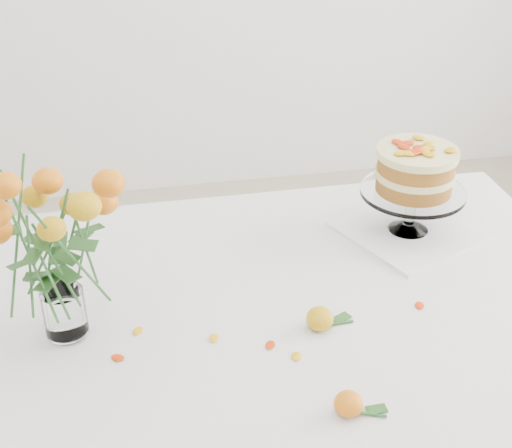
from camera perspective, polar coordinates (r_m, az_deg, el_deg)
The scene contains 12 objects.
table at distance 1.51m, azimuth 0.73°, elevation -8.63°, with size 1.43×0.93×0.76m.
napkin at distance 1.71m, azimuth 12.04°, elevation -0.53°, with size 0.28×0.28×0.01m, color silver.
cake_stand at distance 1.64m, azimuth 12.59°, elevation 3.91°, with size 0.24×0.24×0.21m.
rose_vase at distance 1.29m, azimuth -16.14°, elevation -0.33°, with size 0.32×0.32×0.40m.
loose_rose_near at distance 1.38m, azimuth 5.14°, elevation -7.55°, with size 0.10×0.05×0.05m.
loose_rose_far at distance 1.22m, azimuth 7.43°, elevation -14.08°, with size 0.08×0.05×0.04m.
stray_petal_a at distance 1.36m, azimuth -3.38°, elevation -9.12°, with size 0.03×0.02×0.00m, color #EAA80E.
stray_petal_b at distance 1.34m, azimuth 1.15°, elevation -9.67°, with size 0.03×0.02×0.00m, color #EAA80E.
stray_petal_c at distance 1.32m, azimuth 3.25°, elevation -10.53°, with size 0.03×0.02×0.00m, color #EAA80E.
stray_petal_d at distance 1.39m, azimuth -9.44°, elevation -8.45°, with size 0.03×0.02×0.00m, color #EAA80E.
stray_petal_e at distance 1.34m, azimuth -11.00°, elevation -10.47°, with size 0.03×0.02×0.00m, color #EAA80E.
stray_petal_f at distance 1.48m, azimuth 12.95°, elevation -6.38°, with size 0.03×0.02×0.00m, color #EAA80E.
Camera 1 is at (-0.25, -1.14, 1.63)m, focal length 50.00 mm.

